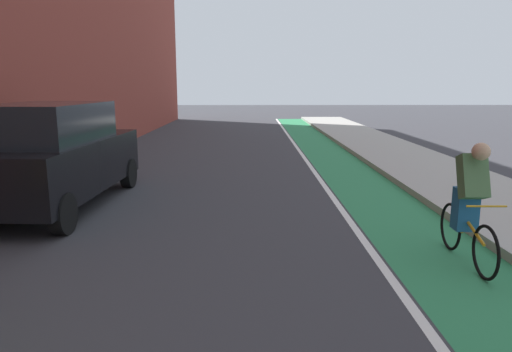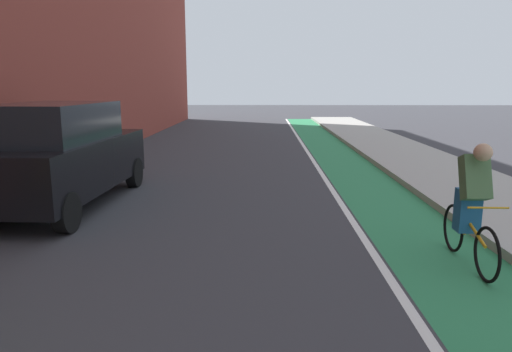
# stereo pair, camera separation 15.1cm
# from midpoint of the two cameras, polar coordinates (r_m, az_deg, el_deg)

# --- Properties ---
(ground_plane) EXTENTS (90.67, 90.67, 0.00)m
(ground_plane) POSITION_cam_midpoint_polar(r_m,az_deg,el_deg) (10.08, -3.48, -2.23)
(ground_plane) COLOR #38383D
(bike_lane_paint) EXTENTS (1.60, 41.21, 0.00)m
(bike_lane_paint) POSITION_cam_midpoint_polar(r_m,az_deg,el_deg) (12.27, 12.75, -0.09)
(bike_lane_paint) COLOR #2D8451
(bike_lane_paint) RESTS_ON ground
(lane_divider_stripe) EXTENTS (0.12, 41.21, 0.00)m
(lane_divider_stripe) POSITION_cam_midpoint_polar(r_m,az_deg,el_deg) (12.11, 8.58, -0.08)
(lane_divider_stripe) COLOR white
(lane_divider_stripe) RESTS_ON ground
(sidewalk_right) EXTENTS (2.73, 41.21, 0.14)m
(sidewalk_right) POSITION_cam_midpoint_polar(r_m,az_deg,el_deg) (12.87, 22.24, 0.18)
(sidewalk_right) COLOR #A8A59E
(sidewalk_right) RESTS_ON ground
(parked_suv_black) EXTENTS (2.07, 4.61, 1.98)m
(parked_suv_black) POSITION_cam_midpoint_polar(r_m,az_deg,el_deg) (9.65, -22.36, 2.50)
(parked_suv_black) COLOR black
(parked_suv_black) RESTS_ON ground
(cyclist_trailing) EXTENTS (0.48, 1.72, 1.62)m
(cyclist_trailing) POSITION_cam_midpoint_polar(r_m,az_deg,el_deg) (6.62, 25.32, -3.14)
(cyclist_trailing) COLOR black
(cyclist_trailing) RESTS_ON ground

